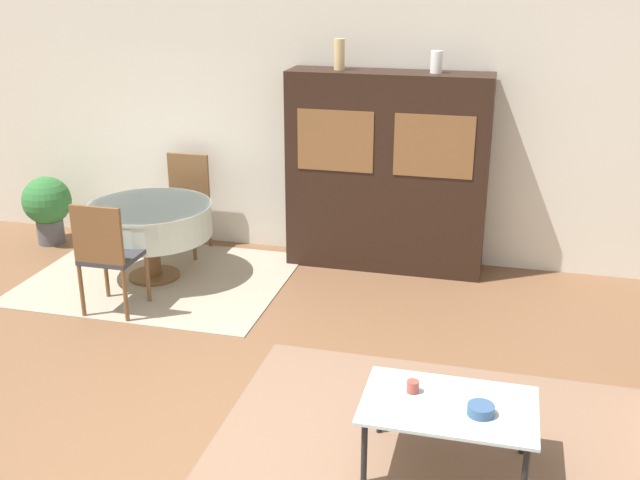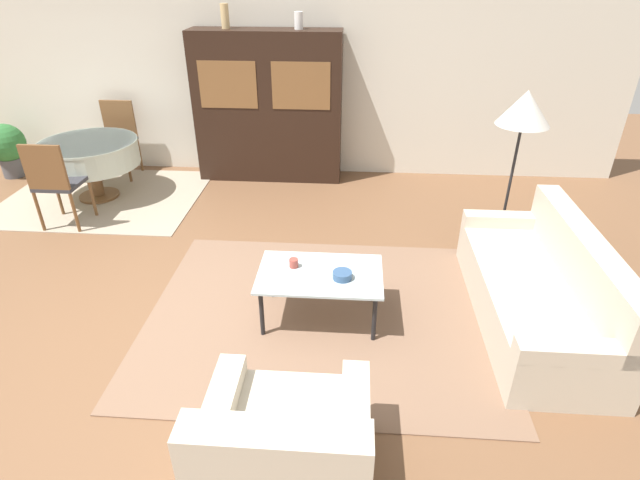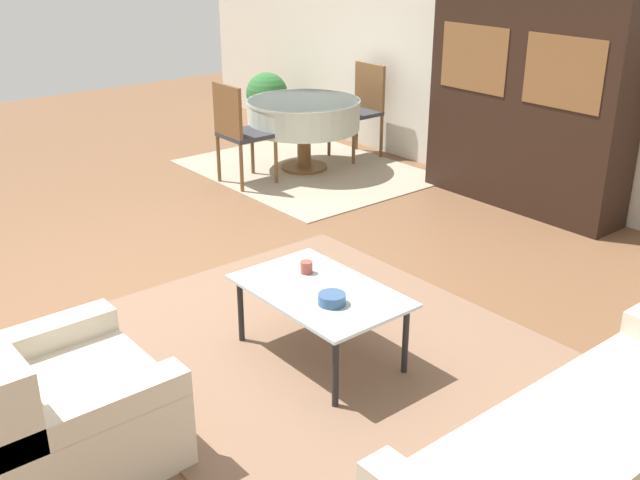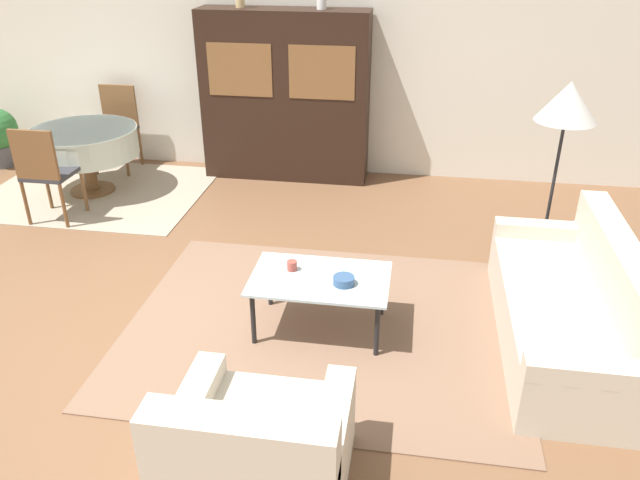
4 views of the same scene
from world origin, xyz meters
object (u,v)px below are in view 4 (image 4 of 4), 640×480
at_px(floor_lamp, 567,107).
at_px(cup, 292,266).
at_px(coffee_table, 320,283).
at_px(dining_table, 84,143).
at_px(dining_chair_near, 44,169).
at_px(couch, 573,311).
at_px(armchair, 257,453).
at_px(display_cabinet, 285,97).
at_px(dining_chair_far, 117,122).
at_px(bowl, 344,280).

bearing_deg(floor_lamp, cup, -147.33).
distance_m(coffee_table, dining_table, 3.70).
distance_m(coffee_table, dining_chair_near, 3.29).
height_order(couch, dining_table, couch).
distance_m(armchair, dining_table, 4.74).
distance_m(couch, coffee_table, 1.80).
relative_size(couch, display_cabinet, 1.06).
bearing_deg(dining_chair_near, dining_table, 90.00).
distance_m(coffee_table, floor_lamp, 2.47).
relative_size(coffee_table, display_cabinet, 0.53).
relative_size(dining_chair_near, floor_lamp, 0.61).
distance_m(display_cabinet, dining_table, 2.27).
height_order(armchair, coffee_table, armchair).
height_order(dining_chair_far, bowl, dining_chair_far).
relative_size(couch, bowl, 13.09).
height_order(armchair, display_cabinet, display_cabinet).
bearing_deg(display_cabinet, bowl, -71.14).
height_order(floor_lamp, cup, floor_lamp).
xyz_separation_m(armchair, bowl, (0.26, 1.48, 0.19)).
bearing_deg(dining_chair_far, dining_chair_near, 90.00).
distance_m(dining_chair_near, dining_chair_far, 1.59).
relative_size(dining_table, dining_chair_far, 1.17).
relative_size(display_cabinet, cup, 25.79).
distance_m(floor_lamp, bowl, 2.35).
xyz_separation_m(armchair, dining_chair_far, (-2.88, 4.55, 0.29)).
bearing_deg(dining_chair_near, coffee_table, -25.61).
xyz_separation_m(dining_chair_near, floor_lamp, (4.75, -0.05, 0.83)).
bearing_deg(cup, dining_chair_far, 133.02).
relative_size(floor_lamp, cup, 21.84).
bearing_deg(coffee_table, bowl, -19.45).
height_order(dining_table, dining_chair_far, dining_chair_far).
bearing_deg(bowl, couch, 5.72).
height_order(coffee_table, dining_chair_far, dining_chair_far).
xyz_separation_m(floor_lamp, bowl, (-1.61, -1.43, -0.93)).
bearing_deg(dining_chair_far, dining_table, 90.00).
bearing_deg(dining_chair_near, cup, -26.11).
bearing_deg(floor_lamp, bowl, -138.42).
height_order(couch, floor_lamp, floor_lamp).
xyz_separation_m(dining_table, dining_chair_near, (0.00, -0.80, -0.01)).
xyz_separation_m(dining_table, floor_lamp, (4.75, -0.85, 0.83)).
bearing_deg(couch, dining_table, 65.96).
distance_m(display_cabinet, bowl, 3.36).
distance_m(display_cabinet, floor_lamp, 3.22).
bearing_deg(coffee_table, dining_table, 143.18).
relative_size(couch, armchair, 2.18).
distance_m(armchair, dining_chair_near, 4.14).
bearing_deg(dining_chair_far, bowl, 135.59).
height_order(display_cabinet, cup, display_cabinet).
bearing_deg(couch, cup, 90.61).
relative_size(armchair, cup, 12.46).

